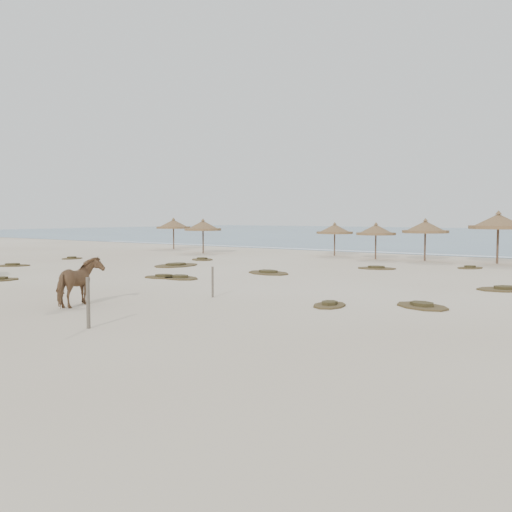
% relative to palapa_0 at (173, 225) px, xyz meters
% --- Properties ---
extents(ground, '(160.00, 160.00, 0.00)m').
position_rel_palapa_0_xyz_m(ground, '(18.01, -19.29, -2.14)').
color(ground, beige).
rests_on(ground, ground).
extents(foam_line, '(70.00, 0.60, 0.01)m').
position_rel_palapa_0_xyz_m(foam_line, '(18.01, 6.71, -2.13)').
color(foam_line, white).
rests_on(foam_line, ground).
extents(palapa_0, '(3.77, 3.77, 2.75)m').
position_rel_palapa_0_xyz_m(palapa_0, '(0.00, 0.00, 0.00)').
color(palapa_0, brown).
rests_on(palapa_0, ground).
extents(palapa_1, '(3.54, 3.54, 2.70)m').
position_rel_palapa_0_xyz_m(palapa_1, '(5.75, -2.53, -0.04)').
color(palapa_1, brown).
rests_on(palapa_1, ground).
extents(palapa_2, '(3.26, 3.26, 2.45)m').
position_rel_palapa_0_xyz_m(palapa_2, '(15.25, 1.11, -0.24)').
color(palapa_2, brown).
rests_on(palapa_2, ground).
extents(palapa_3, '(3.89, 3.89, 2.74)m').
position_rel_palapa_0_xyz_m(palapa_3, '(22.19, 0.46, -0.01)').
color(palapa_3, brown).
rests_on(palapa_3, ground).
extents(palapa_4, '(3.48, 3.48, 2.48)m').
position_rel_palapa_0_xyz_m(palapa_4, '(19.05, -0.12, -0.21)').
color(palapa_4, brown).
rests_on(palapa_4, ground).
extents(palapa_5, '(3.71, 3.71, 3.22)m').
position_rel_palapa_0_xyz_m(palapa_5, '(26.49, 0.94, 0.36)').
color(palapa_5, brown).
rests_on(palapa_5, ground).
extents(horse, '(1.45, 2.01, 1.55)m').
position_rel_palapa_0_xyz_m(horse, '(20.15, -24.21, -1.36)').
color(horse, brown).
rests_on(horse, ground).
extents(fence_post_near, '(0.13, 0.13, 1.32)m').
position_rel_palapa_0_xyz_m(fence_post_near, '(23.39, -26.30, -1.48)').
color(fence_post_near, brown).
rests_on(fence_post_near, ground).
extents(fence_post_far, '(0.09, 0.09, 1.09)m').
position_rel_palapa_0_xyz_m(fence_post_far, '(22.22, -20.17, -1.59)').
color(fence_post_far, brown).
rests_on(fence_post_far, ground).
extents(scrub_0, '(2.19, 2.22, 0.16)m').
position_rel_palapa_0_xyz_m(scrub_0, '(4.68, -17.57, -2.08)').
color(scrub_0, brown).
rests_on(scrub_0, ground).
extents(scrub_1, '(2.40, 3.35, 0.16)m').
position_rel_palapa_0_xyz_m(scrub_1, '(12.14, -11.86, -2.08)').
color(scrub_1, brown).
rests_on(scrub_1, ground).
extents(scrub_2, '(2.22, 1.80, 0.16)m').
position_rel_palapa_0_xyz_m(scrub_2, '(16.20, -16.74, -2.08)').
color(scrub_2, brown).
rests_on(scrub_2, ground).
extents(scrub_3, '(2.99, 2.44, 0.16)m').
position_rel_palapa_0_xyz_m(scrub_3, '(18.90, -12.18, -2.08)').
color(scrub_3, brown).
rests_on(scrub_3, ground).
extents(scrub_4, '(2.29, 2.00, 0.16)m').
position_rel_palapa_0_xyz_m(scrub_4, '(28.96, -17.88, -2.08)').
color(scrub_4, brown).
rests_on(scrub_4, ground).
extents(scrub_5, '(2.73, 2.56, 0.16)m').
position_rel_palapa_0_xyz_m(scrub_5, '(30.05, -11.90, -2.08)').
color(scrub_5, brown).
rests_on(scrub_5, ground).
extents(scrub_6, '(2.46, 2.34, 0.16)m').
position_rel_palapa_0_xyz_m(scrub_6, '(10.29, -7.63, -2.08)').
color(scrub_6, brown).
rests_on(scrub_6, ground).
extents(scrub_7, '(2.39, 1.87, 0.16)m').
position_rel_palapa_0_xyz_m(scrub_7, '(22.15, -6.61, -2.08)').
color(scrub_7, brown).
rests_on(scrub_7, ground).
extents(scrub_8, '(1.30, 1.76, 0.16)m').
position_rel_palapa_0_xyz_m(scrub_8, '(2.68, -12.20, -2.08)').
color(scrub_8, brown).
rests_on(scrub_8, ground).
extents(scrub_9, '(2.34, 1.77, 0.16)m').
position_rel_palapa_0_xyz_m(scrub_9, '(17.01, -16.52, -2.08)').
color(scrub_9, brown).
rests_on(scrub_9, ground).
extents(scrub_10, '(1.62, 1.94, 0.16)m').
position_rel_palapa_0_xyz_m(scrub_10, '(26.15, -3.29, -2.08)').
color(scrub_10, brown).
rests_on(scrub_10, ground).
extents(scrub_12, '(1.29, 1.69, 0.16)m').
position_rel_palapa_0_xyz_m(scrub_12, '(26.52, -19.45, -2.08)').
color(scrub_12, brown).
rests_on(scrub_12, ground).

